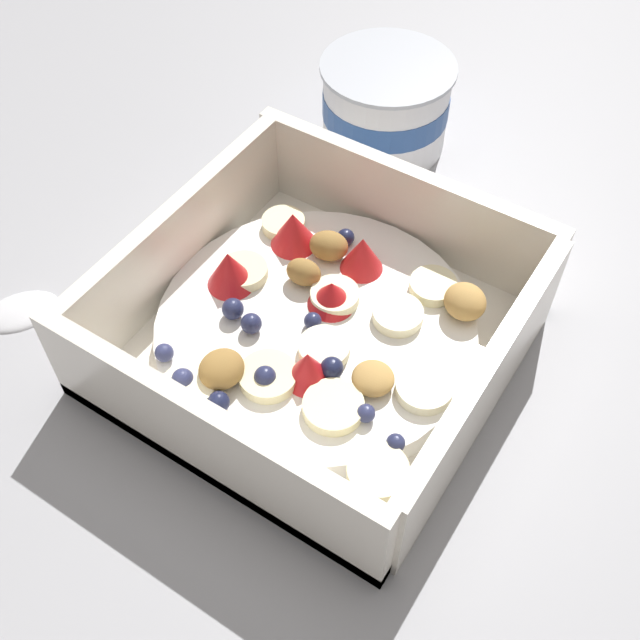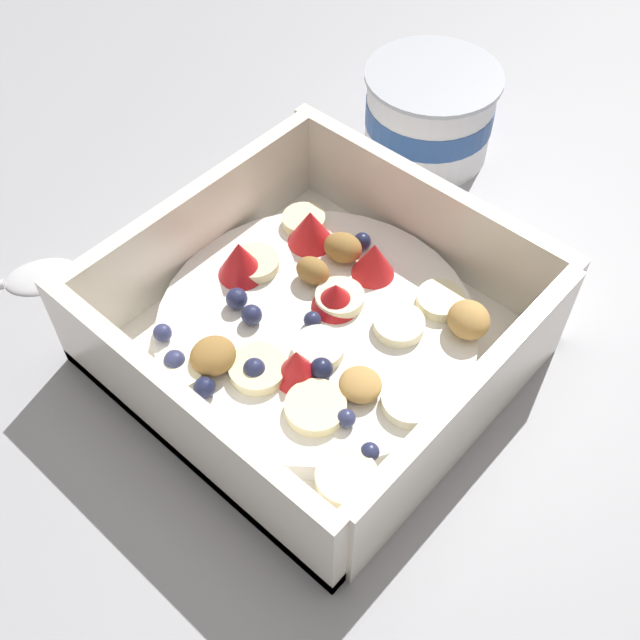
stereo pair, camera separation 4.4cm
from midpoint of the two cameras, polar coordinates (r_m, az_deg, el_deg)
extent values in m
plane|color=#9E9EA3|center=(0.47, -2.51, -1.75)|extent=(2.40, 2.40, 0.00)
cube|color=white|center=(0.46, -2.74, -2.12)|extent=(0.21, 0.21, 0.01)
cube|color=white|center=(0.40, -11.24, -9.29)|extent=(0.21, 0.01, 0.07)
cube|color=white|center=(0.50, 3.78, 7.82)|extent=(0.21, 0.01, 0.07)
cube|color=white|center=(0.49, -12.73, 5.21)|extent=(0.01, 0.19, 0.07)
cube|color=white|center=(0.41, 8.80, -5.70)|extent=(0.01, 0.19, 0.07)
cylinder|color=white|center=(0.45, -2.80, -1.14)|extent=(0.19, 0.19, 0.02)
cylinder|color=#F7EFC6|center=(0.42, 4.69, -5.22)|extent=(0.04, 0.04, 0.01)
cylinder|color=beige|center=(0.39, 1.01, -11.35)|extent=(0.04, 0.04, 0.01)
cylinder|color=#F7EFC6|center=(0.42, -12.61, -5.04)|extent=(0.04, 0.04, 0.01)
cylinder|color=beige|center=(0.47, -8.29, 3.45)|extent=(0.04, 0.04, 0.01)
cylinder|color=#F4EAB7|center=(0.46, -2.20, 1.86)|extent=(0.04, 0.04, 0.01)
cylinder|color=#F7EFC6|center=(0.45, 2.96, 0.22)|extent=(0.04, 0.04, 0.01)
cylinder|color=#F7EFC6|center=(0.43, -2.63, -2.30)|extent=(0.04, 0.04, 0.01)
cylinder|color=beige|center=(0.42, -6.36, -4.62)|extent=(0.05, 0.05, 0.01)
cylinder|color=#F4EAB7|center=(0.46, 5.65, 2.35)|extent=(0.04, 0.04, 0.01)
cylinder|color=beige|center=(0.41, -2.12, -6.63)|extent=(0.05, 0.05, 0.01)
cylinder|color=beige|center=(0.50, -5.28, 6.97)|extent=(0.04, 0.04, 0.01)
cone|color=red|center=(0.46, 0.64, 4.65)|extent=(0.04, 0.04, 0.03)
cone|color=red|center=(0.46, -9.44, 3.58)|extent=(0.04, 0.04, 0.03)
cone|color=red|center=(0.48, -4.63, 6.54)|extent=(0.03, 0.03, 0.03)
cone|color=red|center=(0.45, -1.51, 1.54)|extent=(0.03, 0.03, 0.02)
cone|color=red|center=(0.41, -3.97, -3.67)|extent=(0.03, 0.03, 0.02)
sphere|color=#191E3D|center=(0.41, -10.55, -6.18)|extent=(0.01, 0.01, 0.01)
sphere|color=#191E3D|center=(0.42, -2.14, -3.76)|extent=(0.01, 0.01, 0.01)
sphere|color=#191E3D|center=(0.48, -0.71, 5.97)|extent=(0.01, 0.01, 0.01)
sphere|color=#23284C|center=(0.40, 2.40, -9.27)|extent=(0.01, 0.01, 0.01)
sphere|color=navy|center=(0.40, 0.27, -7.11)|extent=(0.01, 0.01, 0.01)
sphere|color=#23284C|center=(0.44, -3.45, -0.23)|extent=(0.01, 0.01, 0.01)
sphere|color=#23284C|center=(0.45, -9.25, 0.64)|extent=(0.01, 0.01, 0.01)
sphere|color=navy|center=(0.43, -13.05, -4.46)|extent=(0.01, 0.01, 0.01)
sphere|color=#23284C|center=(0.42, -7.21, -4.31)|extent=(0.01, 0.01, 0.01)
sphere|color=navy|center=(0.44, -14.27, -2.54)|extent=(0.01, 0.01, 0.01)
sphere|color=#23284C|center=(0.44, -7.95, -0.43)|extent=(0.01, 0.01, 0.01)
ellipsoid|color=olive|center=(0.46, -3.96, 3.38)|extent=(0.02, 0.02, 0.02)
ellipsoid|color=tan|center=(0.45, 7.90, 1.18)|extent=(0.03, 0.03, 0.02)
ellipsoid|color=olive|center=(0.42, -10.27, -3.78)|extent=(0.03, 0.03, 0.02)
ellipsoid|color=olive|center=(0.47, -2.02, 5.35)|extent=(0.03, 0.03, 0.02)
ellipsoid|color=tan|center=(0.41, 0.90, -4.52)|extent=(0.02, 0.02, 0.01)
ellipsoid|color=silver|center=(0.52, -23.65, 0.69)|extent=(0.05, 0.06, 0.01)
cylinder|color=white|center=(0.59, 2.63, 15.32)|extent=(0.09, 0.09, 0.06)
cylinder|color=#2D5193|center=(0.58, 2.64, 15.58)|extent=(0.09, 0.09, 0.02)
cylinder|color=#B7BCC6|center=(0.57, 2.76, 18.06)|extent=(0.10, 0.10, 0.00)
camera|label=1|loc=(0.02, -92.87, -3.56)|focal=43.39mm
camera|label=2|loc=(0.02, 87.13, 3.56)|focal=43.39mm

